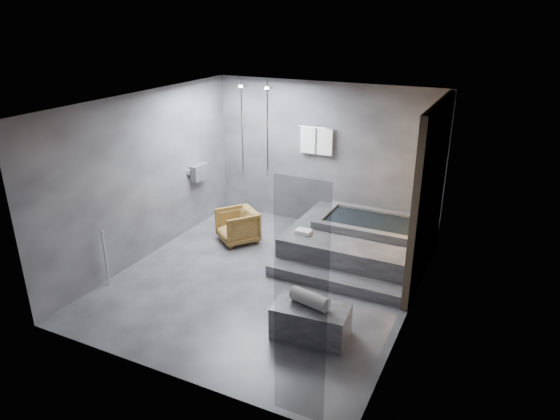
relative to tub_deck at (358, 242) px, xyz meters
The scene contains 7 objects.
room 2.02m from the tub_deck, 118.47° to the right, with size 5.00×5.04×2.82m.
tub_deck is the anchor object (origin of this frame).
tub_step 1.19m from the tub_deck, 90.00° to the right, with size 2.20×0.36×0.18m, color #313133.
concrete_bench 2.52m from the tub_deck, 86.33° to the right, with size 0.98×0.54×0.44m, color #353538.
driftwood_chair 2.20m from the tub_deck, 169.18° to the right, with size 0.65×0.67×0.61m, color #462F11.
rolled_towel 2.51m from the tub_deck, 86.99° to the right, with size 0.19×0.19×0.53m, color silver.
deck_towel 1.01m from the tub_deck, 142.66° to the right, with size 0.26×0.19×0.07m, color white.
Camera 1 is at (3.24, -6.19, 3.97)m, focal length 32.00 mm.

